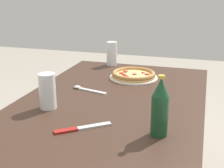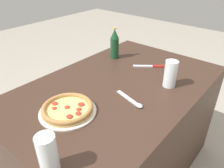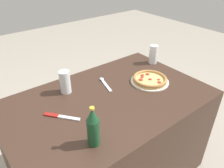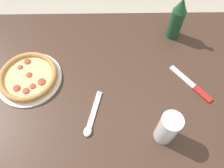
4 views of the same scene
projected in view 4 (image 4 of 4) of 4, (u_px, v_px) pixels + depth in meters
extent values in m
plane|color=#A89E8E|center=(112.00, 135.00, 1.53)|extent=(8.00, 8.00, 0.00)
cube|color=#3D281E|center=(113.00, 115.00, 1.22)|extent=(1.28, 0.82, 0.72)
cylinder|color=silver|center=(30.00, 79.00, 0.91)|extent=(0.27, 0.27, 0.01)
cylinder|color=tan|center=(29.00, 77.00, 0.90)|extent=(0.24, 0.24, 0.01)
cylinder|color=#E5C170|center=(28.00, 76.00, 0.89)|extent=(0.21, 0.21, 0.00)
torus|color=#AD7A42|center=(28.00, 76.00, 0.89)|extent=(0.24, 0.24, 0.02)
ellipsoid|color=#A83323|center=(27.00, 61.00, 0.93)|extent=(0.03, 0.03, 0.01)
ellipsoid|color=#A83323|center=(16.00, 88.00, 0.86)|extent=(0.03, 0.03, 0.01)
ellipsoid|color=#A83323|center=(33.00, 86.00, 0.86)|extent=(0.03, 0.03, 0.01)
ellipsoid|color=#A83323|center=(29.00, 75.00, 0.89)|extent=(0.03, 0.03, 0.01)
ellipsoid|color=#A83323|center=(20.00, 67.00, 0.91)|extent=(0.02, 0.02, 0.00)
ellipsoid|color=#A83323|center=(26.00, 91.00, 0.85)|extent=(0.03, 0.03, 0.01)
ellipsoid|color=#A83323|center=(42.00, 82.00, 0.87)|extent=(0.03, 0.03, 0.01)
cylinder|color=white|center=(168.00, 128.00, 0.73)|extent=(0.07, 0.07, 0.15)
cylinder|color=maroon|center=(167.00, 129.00, 0.74)|extent=(0.06, 0.06, 0.12)
cylinder|color=#194728|center=(175.00, 24.00, 0.97)|extent=(0.06, 0.06, 0.14)
cone|color=#194728|center=(182.00, 5.00, 0.88)|extent=(0.06, 0.06, 0.06)
cube|color=maroon|center=(202.00, 94.00, 0.87)|extent=(0.07, 0.08, 0.01)
cube|color=silver|center=(182.00, 77.00, 0.91)|extent=(0.10, 0.11, 0.01)
cube|color=silver|center=(95.00, 109.00, 0.84)|extent=(0.06, 0.16, 0.01)
ellipsoid|color=silver|center=(88.00, 131.00, 0.79)|extent=(0.04, 0.05, 0.01)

